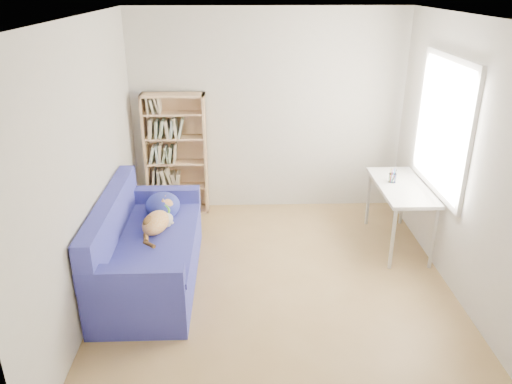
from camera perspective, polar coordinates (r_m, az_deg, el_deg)
ground at (r=5.19m, az=2.41°, el=-10.65°), size 4.00×4.00×0.00m
room_shell at (r=4.53m, az=3.98°, el=7.08°), size 3.54×4.04×2.62m
sofa at (r=5.22m, az=-12.40°, el=-6.44°), size 0.91×1.89×0.93m
bookshelf at (r=6.58m, az=-9.08°, el=3.76°), size 0.79×0.25×1.58m
desk at (r=5.88m, az=16.28°, el=0.06°), size 0.54×1.17×0.75m
pen_cup at (r=5.89m, az=15.33°, el=1.68°), size 0.09×0.09×0.17m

